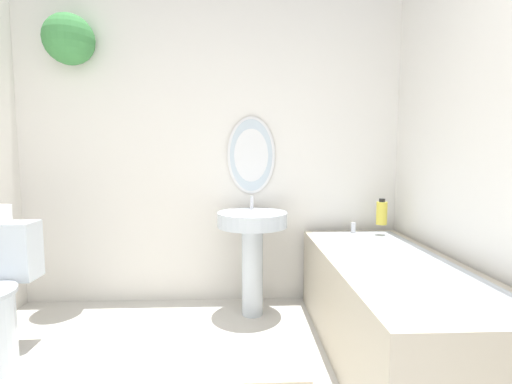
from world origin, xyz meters
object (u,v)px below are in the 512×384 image
bathtub (391,307)px  toilet_paper_roll (1,214)px  pedestal_sink (252,239)px  shampoo_bottle (382,213)px

bathtub → toilet_paper_roll: bearing=174.4°
pedestal_sink → bathtub: (0.77, -0.60, -0.26)m
pedestal_sink → shampoo_bottle: pedestal_sink is taller
pedestal_sink → bathtub: bearing=-38.1°
shampoo_bottle → pedestal_sink: bearing=-176.5°
pedestal_sink → toilet_paper_roll: 1.55m
pedestal_sink → toilet_paper_roll: bearing=-165.7°
shampoo_bottle → bathtub: bearing=-105.5°
bathtub → toilet_paper_roll: size_ratio=15.23×
shampoo_bottle → toilet_paper_roll: toilet_paper_roll is taller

